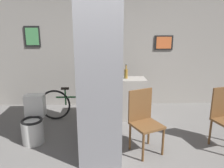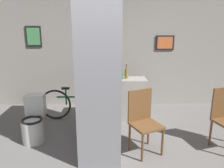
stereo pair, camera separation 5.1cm
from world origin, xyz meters
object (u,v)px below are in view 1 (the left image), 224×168
(bicycle, at_px, (77,104))
(bottle_tall, at_px, (126,73))
(toilet, at_px, (34,123))
(chair_near_pillar, at_px, (144,119))

(bicycle, relative_size, bottle_tall, 5.23)
(toilet, bearing_deg, chair_near_pillar, -11.04)
(bottle_tall, bearing_deg, bicycle, -176.79)
(chair_near_pillar, xyz_separation_m, bicycle, (-1.19, 1.24, -0.20))
(chair_near_pillar, distance_m, bottle_tall, 1.39)
(chair_near_pillar, relative_size, bicycle, 0.62)
(bottle_tall, bearing_deg, chair_near_pillar, -83.16)
(bicycle, bearing_deg, bottle_tall, 3.21)
(chair_near_pillar, distance_m, bicycle, 1.73)
(toilet, relative_size, bicycle, 0.50)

